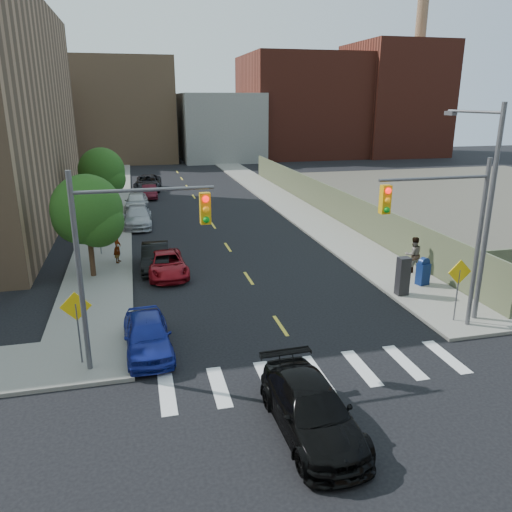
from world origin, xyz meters
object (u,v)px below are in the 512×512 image
mailbox (423,271)px  pedestrian_west (117,248)px  parked_car_white (136,201)px  black_sedan (311,410)px  pedestrian_east (413,255)px  parked_car_black (155,257)px  parked_car_blue (147,335)px  parked_car_silver (138,217)px  payphone (403,276)px  parked_car_maroon (150,192)px  parked_car_red (166,264)px  parked_car_grey (148,183)px

mailbox → pedestrian_west: size_ratio=0.81×
parked_car_white → black_sedan: 32.11m
parked_car_white → pedestrian_east: bearing=-50.5°
parked_car_black → parked_car_white: (-0.80, 16.09, 0.08)m
parked_car_black → parked_car_white: bearing=96.0°
parked_car_black → parked_car_white: 16.11m
parked_car_blue → parked_car_silver: (-0.02, 20.11, 0.02)m
parked_car_blue → payphone: payphone is taller
parked_car_white → mailbox: size_ratio=3.18×
parked_car_black → parked_car_maroon: bearing=91.8°
parked_car_red → parked_car_grey: bearing=86.9°
mailbox → payphone: 1.99m
parked_car_maroon → mailbox: mailbox is taller
parked_car_maroon → pedestrian_west: size_ratio=2.17×
parked_car_black → parked_car_grey: size_ratio=0.74×
mailbox → black_sedan: bearing=-148.6°
parked_car_white → pedestrian_east: 24.88m
parked_car_black → payphone: bearing=-29.4°
parked_car_black → parked_car_red: 1.33m
parked_car_blue → parked_car_silver: size_ratio=0.83×
black_sedan → parked_car_blue: bearing=124.4°
pedestrian_east → black_sedan: bearing=53.2°
parked_car_red → parked_car_blue: bearing=-101.6°
mailbox → payphone: size_ratio=0.77×
black_sedan → parked_car_silver: bearing=97.6°
parked_car_blue → parked_car_red: 8.68m
parked_car_blue → parked_car_black: bearing=82.7°
parked_car_red → pedestrian_west: size_ratio=2.56×
parked_car_white → mailbox: (13.73, -22.26, 0.07)m
parked_car_blue → parked_car_red: bearing=78.8°
parked_car_red → parked_car_silver: 11.59m
parked_car_black → pedestrian_east: 14.13m
parked_car_white → pedestrian_east: pedestrian_east is taller
payphone → pedestrian_west: payphone is taller
parked_car_maroon → payphone: (10.72, -28.71, 0.45)m
payphone → parked_car_silver: bearing=122.5°
parked_car_white → pedestrian_west: pedestrian_west is taller
parked_car_white → mailbox: mailbox is taller
parked_car_blue → mailbox: 14.19m
mailbox → parked_car_black: bearing=140.3°
parked_car_grey → mailbox: parked_car_grey is taller
pedestrian_east → pedestrian_west: bearing=-15.4°
mailbox → pedestrian_east: pedestrian_east is taller
parked_car_grey → pedestrian_west: (-2.56, -24.75, 0.24)m
black_sedan → parked_car_maroon: bearing=92.8°
parked_car_maroon → pedestrian_west: (-2.56, -20.36, 0.40)m
black_sedan → pedestrian_west: bearing=106.5°
pedestrian_east → mailbox: bearing=78.5°
pedestrian_west → parked_car_maroon: bearing=5.8°
parked_car_red → black_sedan: 14.81m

